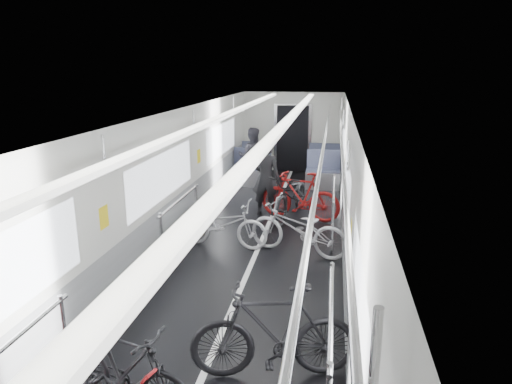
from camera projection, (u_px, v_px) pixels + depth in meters
car_shell at (268, 172)px, 8.94m from camera, size 3.02×14.01×2.41m
bike_left_mid at (124, 369)px, 4.14m from camera, size 1.60×0.85×0.92m
bike_left_far at (223, 224)px, 8.08m from camera, size 1.70×0.75×0.86m
bike_right_near at (274, 332)px, 4.62m from camera, size 1.78×0.84×1.03m
bike_right_mid at (298, 229)px, 7.73m from camera, size 1.85×1.08×0.92m
bike_right_far at (300, 196)px, 9.51m from camera, size 1.79×0.88×1.03m
bike_aisle at (292, 195)px, 9.65m from camera, size 1.07×1.96×0.98m
person_standing at (266, 178)px, 9.75m from camera, size 0.61×0.40×1.65m
person_seated at (252, 157)px, 12.30m from camera, size 0.80×0.65×1.56m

